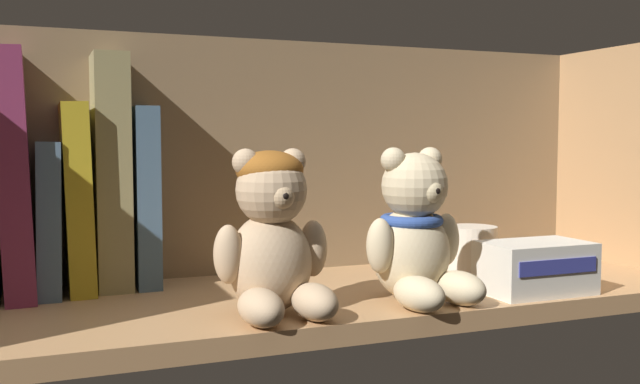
% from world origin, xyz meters
% --- Properties ---
extents(shelf_board, '(0.83, 0.26, 0.02)m').
position_xyz_m(shelf_board, '(0.00, 0.00, 0.01)').
color(shelf_board, tan).
rests_on(shelf_board, ground).
extents(shelf_back_panel, '(0.85, 0.01, 0.30)m').
position_xyz_m(shelf_back_panel, '(0.00, 0.14, 0.15)').
color(shelf_back_panel, '#806748').
rests_on(shelf_back_panel, ground).
extents(shelf_side_panel_right, '(0.02, 0.28, 0.30)m').
position_xyz_m(shelf_side_panel_right, '(0.42, 0.00, 0.15)').
color(shelf_side_panel_right, tan).
rests_on(shelf_side_panel_right, ground).
extents(book_3, '(0.04, 0.15, 0.25)m').
position_xyz_m(book_3, '(-0.30, 0.11, 0.14)').
color(book_3, '#852F58').
rests_on(book_3, shelf_board).
extents(book_4, '(0.03, 0.12, 0.16)m').
position_xyz_m(book_4, '(-0.27, 0.11, 0.10)').
color(book_4, slate).
rests_on(book_4, shelf_board).
extents(book_5, '(0.03, 0.12, 0.20)m').
position_xyz_m(book_5, '(-0.24, 0.11, 0.12)').
color(book_5, gold).
rests_on(book_5, shelf_board).
extents(book_6, '(0.04, 0.09, 0.25)m').
position_xyz_m(book_6, '(-0.20, 0.11, 0.14)').
color(book_6, '#948B5C').
rests_on(book_6, shelf_board).
extents(book_7, '(0.02, 0.09, 0.19)m').
position_xyz_m(book_7, '(-0.17, 0.11, 0.12)').
color(book_7, '#486885').
rests_on(book_7, shelf_board).
extents(teddy_bear_larger, '(0.11, 0.11, 0.15)m').
position_xyz_m(teddy_bear_larger, '(-0.08, -0.07, 0.09)').
color(teddy_bear_larger, tan).
rests_on(teddy_bear_larger, shelf_board).
extents(teddy_bear_smaller, '(0.11, 0.12, 0.15)m').
position_xyz_m(teddy_bear_smaller, '(0.07, -0.07, 0.08)').
color(teddy_bear_smaller, beige).
rests_on(teddy_bear_smaller, shelf_board).
extents(pillar_candle, '(0.06, 0.06, 0.06)m').
position_xyz_m(pillar_candle, '(0.20, 0.02, 0.05)').
color(pillar_candle, silver).
rests_on(pillar_candle, shelf_board).
extents(small_product_box, '(0.11, 0.07, 0.05)m').
position_xyz_m(small_product_box, '(0.20, -0.09, 0.05)').
color(small_product_box, silver).
rests_on(small_product_box, shelf_board).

